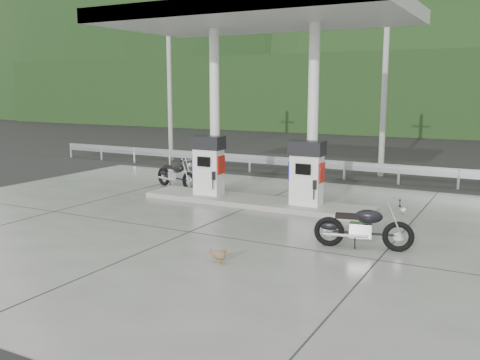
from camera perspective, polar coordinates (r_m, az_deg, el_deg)
The scene contains 17 objects.
ground at distance 13.68m, azimuth -3.10°, elevation -4.66°, with size 160.00×160.00×0.00m, color black.
forecourt_apron at distance 13.68m, azimuth -3.10°, elevation -4.62°, with size 18.00×14.00×0.02m, color slate.
pump_island at distance 15.79m, azimuth 1.61°, elevation -2.33°, with size 7.00×1.40×0.15m, color gray.
gas_pump_left at distance 16.39m, azimuth -3.38°, elevation 1.56°, with size 0.95×0.55×1.80m, color white, non-canonical shape.
gas_pump_right at distance 14.98m, azimuth 7.11°, elevation 0.72°, with size 0.95×0.55×1.80m, color white, non-canonical shape.
canopy_column_left at distance 16.58m, azimuth -2.71°, elevation 7.22°, with size 0.30×0.30×5.00m, color white.
canopy_column_right at distance 15.19m, azimuth 7.79°, elevation 6.91°, with size 0.30×0.30×5.00m, color white.
canopy_roof at distance 15.56m, azimuth 1.71°, elevation 17.02°, with size 8.50×5.00×0.40m, color silver.
guardrail at distance 20.69m, azimuth 8.46°, elevation 2.18°, with size 26.00×0.16×1.42m, color #B0B3B9, non-canonical shape.
road at distance 24.08m, azimuth 11.25°, elevation 1.46°, with size 60.00×7.00×0.01m, color black.
utility_pole_a at distance 25.60m, azimuth -7.54°, elevation 11.02°, with size 0.22×0.22×8.00m, color #9B9B96.
utility_pole_b at distance 21.39m, azimuth 15.23°, elevation 11.03°, with size 0.22×0.22×8.00m, color #9B9B96.
tree_band at distance 41.89m, azimuth 18.94°, elevation 8.70°, with size 80.00×6.00×6.00m, color black.
forested_hills at distance 71.73m, azimuth 22.78°, elevation 6.30°, with size 100.00×40.00×140.00m, color black, non-canonical shape.
motorcycle_left at distance 18.42m, azimuth -6.85°, elevation 0.57°, with size 1.95×0.62×0.92m, color black, non-canonical shape.
motorcycle_right at distance 11.70m, azimuth 13.01°, elevation -4.96°, with size 1.95×0.62×0.93m, color black, non-canonical shape.
duck at distance 10.56m, azimuth -2.33°, elevation -8.04°, with size 0.44×0.12×0.32m, color brown, non-canonical shape.
Camera 1 is at (6.90, -11.31, 3.41)m, focal length 40.00 mm.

